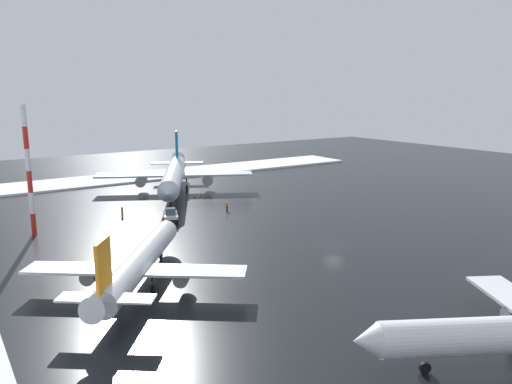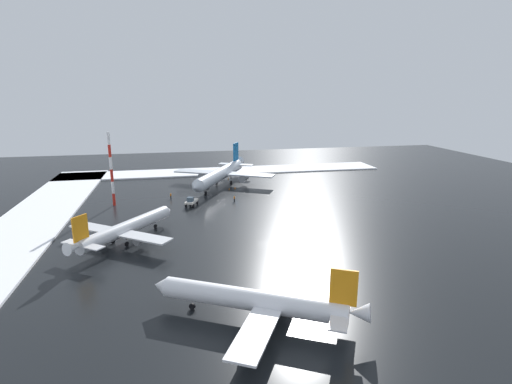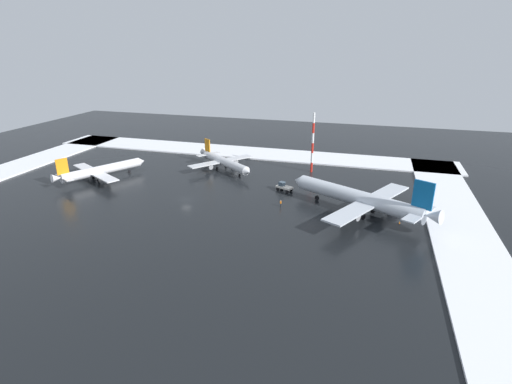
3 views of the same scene
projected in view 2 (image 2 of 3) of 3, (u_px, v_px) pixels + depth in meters
ground_plane at (263, 233)px, 83.99m from camera, size 240.00×240.00×0.00m
snow_bank_far at (1, 250)px, 74.19m from camera, size 152.00×16.00×0.47m
snow_bank_left at (224, 171)px, 147.56m from camera, size 14.00×116.00×0.47m
airplane_foreground_jet at (221, 174)px, 124.86m from camera, size 36.59×31.19×11.77m
airplane_far_rear at (125, 229)px, 78.27m from camera, size 23.94×21.03×8.38m
airplane_distant_tail at (257, 301)px, 51.19m from camera, size 22.78×26.69×8.65m
pushback_tug at (191, 201)px, 103.33m from camera, size 5.09×3.76×2.50m
ground_crew_near_tug at (234, 198)px, 107.36m from camera, size 0.36×0.36×1.71m
ground_crew_by_nose_gear at (171, 196)px, 110.07m from camera, size 0.36×0.36×1.71m
antenna_mast at (111, 169)px, 101.93m from camera, size 0.70×0.70×19.08m
traffic_cone_near_nose at (229, 189)px, 120.77m from camera, size 0.36×0.36×0.55m
traffic_cone_mid_line at (235, 188)px, 121.86m from camera, size 0.36×0.36×0.55m
traffic_cone_wingtip_side at (228, 178)px, 135.19m from camera, size 0.36×0.36×0.55m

